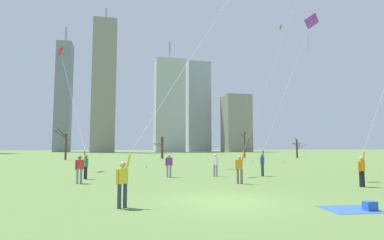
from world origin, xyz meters
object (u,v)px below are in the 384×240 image
at_px(bystander_watching_nearby, 215,164).
at_px(bystander_far_off_by_trees, 79,168).
at_px(kite_flyer_midfield_right_purple, 279,115).
at_px(bare_tree_left_of_center, 297,148).
at_px(kite_flyer_midfield_left_teal, 375,127).
at_px(kite_flyer_foreground_left_red, 78,131).
at_px(bare_tree_center, 245,143).
at_px(bare_tree_leftmost, 162,147).
at_px(kite_flyer_far_back_blue, 149,137).
at_px(picnic_spot, 362,207).
at_px(bystander_strolling_midfield, 169,164).
at_px(distant_kite_drifting_left_green, 281,36).
at_px(kite_flyer_midfield_center_yellow, 252,130).
at_px(bare_tree_far_right_edge, 65,144).

relative_size(bystander_watching_nearby, bystander_far_off_by_trees, 1.00).
relative_size(kite_flyer_midfield_right_purple, bare_tree_left_of_center, 3.75).
distance_m(kite_flyer_midfield_left_teal, kite_flyer_midfield_right_purple, 7.85).
distance_m(kite_flyer_foreground_left_red, bare_tree_center, 41.43).
xyz_separation_m(kite_flyer_midfield_left_teal, bare_tree_leftmost, (-7.05, 41.04, -1.16)).
distance_m(kite_flyer_far_back_blue, bystander_far_off_by_trees, 7.83).
relative_size(kite_flyer_foreground_left_red, bare_tree_left_of_center, 3.01).
height_order(kite_flyer_midfield_right_purple, bare_tree_left_of_center, kite_flyer_midfield_right_purple).
height_order(bystander_far_off_by_trees, picnic_spot, bystander_far_off_by_trees).
bearing_deg(picnic_spot, bystander_strolling_midfield, 110.79).
relative_size(bystander_far_off_by_trees, bare_tree_left_of_center, 0.40).
bearing_deg(bare_tree_center, distant_kite_drifting_left_green, -85.37).
bearing_deg(kite_flyer_foreground_left_red, kite_flyer_midfield_center_yellow, -34.92).
bearing_deg(bare_tree_center, kite_flyer_foreground_left_red, -129.53).
bearing_deg(kite_flyer_foreground_left_red, bare_tree_left_of_center, 39.20).
relative_size(kite_flyer_far_back_blue, bare_tree_leftmost, 4.01).
xyz_separation_m(kite_flyer_midfield_left_teal, bare_tree_left_of_center, (18.98, 38.59, -1.25)).
height_order(kite_flyer_midfield_center_yellow, bare_tree_far_right_edge, kite_flyer_midfield_center_yellow).
distance_m(bystander_strolling_midfield, bare_tree_far_right_edge, 34.80).
bearing_deg(bare_tree_leftmost, distant_kite_drifting_left_green, -36.81).
distance_m(kite_flyer_midfield_center_yellow, distant_kite_drifting_left_green, 35.49).
bearing_deg(bare_tree_far_right_edge, bystander_watching_nearby, -64.02).
height_order(kite_flyer_far_back_blue, picnic_spot, kite_flyer_far_back_blue).
bearing_deg(bare_tree_center, kite_flyer_far_back_blue, -117.03).
bearing_deg(bare_tree_center, bare_tree_far_right_edge, -177.12).
xyz_separation_m(kite_flyer_midfield_left_teal, bystander_strolling_midfield, (-10.73, 7.02, -2.36)).
distance_m(distant_kite_drifting_left_green, bare_tree_left_of_center, 22.44).
height_order(kite_flyer_midfield_left_teal, bare_tree_far_right_edge, kite_flyer_midfield_left_teal).
xyz_separation_m(bare_tree_left_of_center, bare_tree_leftmost, (-26.03, 2.45, 0.10)).
relative_size(bystander_watching_nearby, bare_tree_center, 0.31).
distance_m(kite_flyer_foreground_left_red, bare_tree_leftmost, 33.54).
xyz_separation_m(kite_flyer_far_back_blue, bare_tree_leftmost, (5.89, 43.35, -0.43)).
relative_size(bystander_watching_nearby, bare_tree_far_right_edge, 0.30).
bearing_deg(bare_tree_center, bare_tree_left_of_center, -14.06).
xyz_separation_m(distant_kite_drifting_left_green, picnic_spot, (-16.21, -33.60, -19.72)).
distance_m(kite_flyer_midfield_center_yellow, bystander_strolling_midfield, 6.99).
distance_m(kite_flyer_far_back_blue, bare_tree_far_right_edge, 42.99).
xyz_separation_m(kite_flyer_midfield_center_yellow, bystander_watching_nearby, (-0.72, 4.93, -2.19)).
height_order(bystander_watching_nearby, bare_tree_center, bare_tree_center).
distance_m(bystander_watching_nearby, distant_kite_drifting_left_green, 33.57).
xyz_separation_m(kite_flyer_foreground_left_red, bystander_far_off_by_trees, (0.78, -4.58, -2.40)).
xyz_separation_m(bystander_watching_nearby, bare_tree_left_of_center, (26.38, 31.90, 1.10)).
relative_size(bystander_far_off_by_trees, distant_kite_drifting_left_green, 0.07).
height_order(kite_flyer_midfield_right_purple, picnic_spot, kite_flyer_midfield_right_purple).
relative_size(kite_flyer_midfield_right_purple, bystander_watching_nearby, 9.30).
distance_m(kite_flyer_midfield_right_purple, bare_tree_leftmost, 34.03).
height_order(kite_flyer_far_back_blue, bare_tree_center, kite_flyer_far_back_blue).
bearing_deg(kite_flyer_midfield_left_teal, bare_tree_leftmost, 99.74).
bearing_deg(kite_flyer_midfield_right_purple, bystander_watching_nearby, -171.59).
height_order(kite_flyer_foreground_left_red, kite_flyer_far_back_blue, kite_flyer_far_back_blue).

